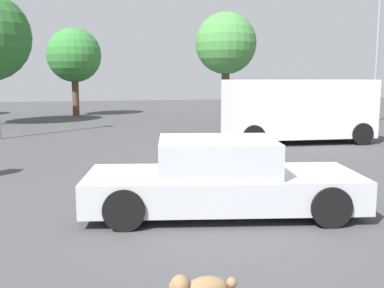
% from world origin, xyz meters
% --- Properties ---
extents(ground_plane, '(80.00, 80.00, 0.00)m').
position_xyz_m(ground_plane, '(0.00, 0.00, 0.00)').
color(ground_plane, '#424244').
extents(sedan_foreground, '(4.80, 2.64, 1.27)m').
position_xyz_m(sedan_foreground, '(0.13, 0.06, 0.58)').
color(sedan_foreground, '#B7BABF').
rests_on(sedan_foreground, ground_plane).
extents(van_white, '(5.23, 2.60, 2.23)m').
position_xyz_m(van_white, '(5.49, 7.48, 1.20)').
color(van_white, white).
rests_on(van_white, ground_plane).
extents(light_post_mid, '(0.44, 0.44, 6.90)m').
position_xyz_m(light_post_mid, '(13.07, 13.42, 4.63)').
color(light_post_mid, gray).
rests_on(light_post_mid, ground_plane).
extents(tree_back_left, '(2.97, 2.97, 5.44)m').
position_xyz_m(tree_back_left, '(5.02, 14.03, 3.91)').
color(tree_back_left, brown).
rests_on(tree_back_left, ground_plane).
extents(tree_back_center, '(3.25, 3.25, 5.29)m').
position_xyz_m(tree_back_center, '(-2.08, 21.43, 3.64)').
color(tree_back_center, brown).
rests_on(tree_back_center, ground_plane).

